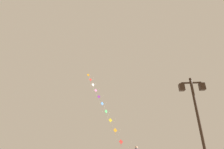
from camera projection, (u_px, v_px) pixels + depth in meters
The scene contains 2 objects.
twin_lantern_lamp_post at pixel (196, 106), 8.83m from camera, with size 1.38×0.28×5.31m.
kite_train at pixel (102, 103), 21.19m from camera, with size 6.82×8.22×12.76m.
Camera 1 is at (-1.36, -0.12, 1.67)m, focal length 26.36 mm.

